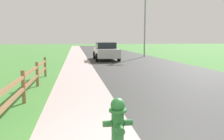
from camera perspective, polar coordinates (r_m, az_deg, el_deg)
The scene contains 8 objects.
ground_plane at distance 27.81m, azimuth -7.07°, elevation 4.09°, with size 120.00×120.00×0.00m, color #468339.
road_asphalt at distance 30.14m, azimuth -0.55°, elevation 4.45°, with size 7.00×66.00×0.01m, color #373737.
curb_concrete at distance 29.84m, azimuth -13.01°, elevation 4.21°, with size 6.00×66.00×0.01m, color #B8A19E.
grass_verge at distance 29.97m, azimuth -15.88°, elevation 4.13°, with size 5.00×66.00×0.00m, color #468339.
fire_hydrant at distance 3.65m, azimuth 1.50°, elevation -13.71°, with size 0.48×0.42×0.89m.
rail_fence at distance 6.74m, azimuth -21.84°, elevation -3.41°, with size 0.11×9.45×0.96m.
parked_suv_silver at distance 19.78m, azimuth -1.60°, elevation 4.87°, with size 2.10×4.74×1.55m.
street_lamp at distance 23.60m, azimuth 8.72°, elevation 12.80°, with size 1.17×0.20×6.53m.
Camera 1 is at (-1.14, -2.72, 1.81)m, focal length 35.56 mm.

